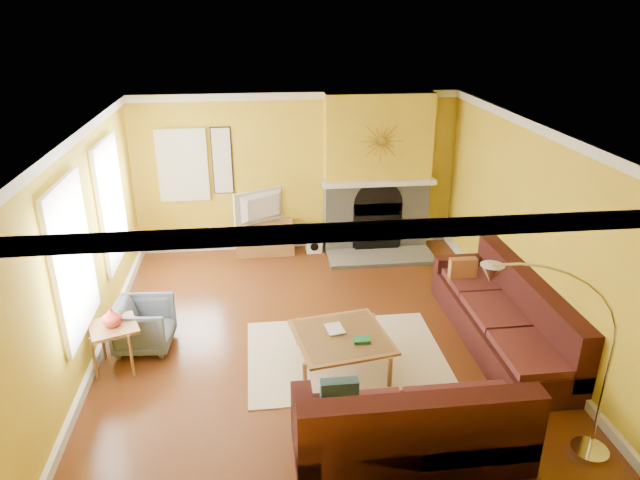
{
  "coord_description": "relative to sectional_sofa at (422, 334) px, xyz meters",
  "views": [
    {
      "loc": [
        -0.72,
        -6.42,
        4.04
      ],
      "look_at": [
        0.09,
        0.4,
        1.17
      ],
      "focal_mm": 32.0,
      "sensor_mm": 36.0,
      "label": 1
    }
  ],
  "objects": [
    {
      "name": "mantel",
      "position": [
        0.21,
        3.43,
        0.8
      ],
      "size": [
        1.92,
        0.22,
        0.08
      ],
      "primitive_type": "cube",
      "color": "white",
      "rests_on": "fireplace"
    },
    {
      "name": "armchair",
      "position": [
        -3.32,
        0.83,
        -0.14
      ],
      "size": [
        0.74,
        0.72,
        0.63
      ],
      "primitive_type": "imported",
      "rotation": [
        0.0,
        0.0,
        1.49
      ],
      "color": "slate",
      "rests_on": "floor"
    },
    {
      "name": "wall_back",
      "position": [
        -1.14,
        3.88,
        0.9
      ],
      "size": [
        5.5,
        0.02,
        2.7
      ],
      "primitive_type": "cube",
      "color": "gold",
      "rests_on": "ground"
    },
    {
      "name": "side_table",
      "position": [
        -3.58,
        0.42,
        -0.16
      ],
      "size": [
        0.67,
        0.67,
        0.57
      ],
      "primitive_type": null,
      "rotation": [
        0.0,
        0.0,
        0.35
      ],
      "color": "olive",
      "rests_on": "floor"
    },
    {
      "name": "media_console",
      "position": [
        -1.74,
        3.61,
        -0.18
      ],
      "size": [
        0.99,
        0.44,
        0.54
      ],
      "primitive_type": "cube",
      "color": "olive",
      "rests_on": "floor"
    },
    {
      "name": "wall_art",
      "position": [
        -2.39,
        3.84,
        1.15
      ],
      "size": [
        0.34,
        0.04,
        1.14
      ],
      "primitive_type": "cube",
      "color": "white",
      "rests_on": "wall_back"
    },
    {
      "name": "floor",
      "position": [
        -1.14,
        0.87,
        -0.46
      ],
      "size": [
        5.5,
        6.0,
        0.02
      ],
      "primitive_type": "cube",
      "color": "brown",
      "rests_on": "ground"
    },
    {
      "name": "arc_lamp",
      "position": [
        0.67,
        -1.59,
        0.59
      ],
      "size": [
        1.33,
        0.36,
        2.08
      ],
      "primitive_type": null,
      "color": "silver",
      "rests_on": "floor"
    },
    {
      "name": "sectional_sofa",
      "position": [
        0.0,
        0.0,
        0.0
      ],
      "size": [
        3.22,
        3.66,
        0.9
      ],
      "primitive_type": null,
      "color": "#391312",
      "rests_on": "floor"
    },
    {
      "name": "crown_molding",
      "position": [
        -1.14,
        0.87,
        2.19
      ],
      "size": [
        5.5,
        6.0,
        0.12
      ],
      "primitive_type": null,
      "color": "white",
      "rests_on": "ceiling"
    },
    {
      "name": "coffee_table",
      "position": [
        -0.93,
        0.13,
        -0.24
      ],
      "size": [
        1.23,
        1.23,
        0.42
      ],
      "primitive_type": null,
      "rotation": [
        0.0,
        0.0,
        0.17
      ],
      "color": "white",
      "rests_on": "floor"
    },
    {
      "name": "window_left_near",
      "position": [
        -3.86,
        2.17,
        1.05
      ],
      "size": [
        0.06,
        1.22,
        1.72
      ],
      "primitive_type": "cube",
      "color": "white",
      "rests_on": "wall_left"
    },
    {
      "name": "vase",
      "position": [
        -3.58,
        0.42,
        0.24
      ],
      "size": [
        0.29,
        0.29,
        0.23
      ],
      "primitive_type": "imported",
      "rotation": [
        0.0,
        0.0,
        0.35
      ],
      "color": "#EB412C",
      "rests_on": "side_table"
    },
    {
      "name": "baseboard",
      "position": [
        -1.14,
        0.87,
        -0.39
      ],
      "size": [
        5.5,
        6.0,
        0.12
      ],
      "primitive_type": null,
      "color": "white",
      "rests_on": "floor"
    },
    {
      "name": "fireplace",
      "position": [
        0.21,
        3.67,
        0.9
      ],
      "size": [
        1.8,
        0.4,
        2.7
      ],
      "primitive_type": null,
      "color": "gray",
      "rests_on": "floor"
    },
    {
      "name": "wall_right",
      "position": [
        1.62,
        0.87,
        0.9
      ],
      "size": [
        0.02,
        6.0,
        2.7
      ],
      "primitive_type": "cube",
      "color": "gold",
      "rests_on": "ground"
    },
    {
      "name": "hearth",
      "position": [
        0.21,
        3.12,
        -0.42
      ],
      "size": [
        1.8,
        0.7,
        0.06
      ],
      "primitive_type": "cube",
      "color": "gray",
      "rests_on": "floor"
    },
    {
      "name": "sunburst",
      "position": [
        0.21,
        3.44,
        1.5
      ],
      "size": [
        0.7,
        0.04,
        0.7
      ],
      "primitive_type": null,
      "color": "olive",
      "rests_on": "fireplace"
    },
    {
      "name": "rug",
      "position": [
        -0.85,
        0.32,
        -0.44
      ],
      "size": [
        2.4,
        1.8,
        0.02
      ],
      "primitive_type": "cube",
      "color": "beige",
      "rests_on": "floor"
    },
    {
      "name": "window_left_far",
      "position": [
        -3.86,
        0.27,
        1.05
      ],
      "size": [
        0.06,
        1.22,
        1.72
      ],
      "primitive_type": "cube",
      "color": "white",
      "rests_on": "wall_left"
    },
    {
      "name": "wall_left",
      "position": [
        -3.9,
        0.87,
        0.9
      ],
      "size": [
        0.02,
        6.0,
        2.7
      ],
      "primitive_type": "cube",
      "color": "gold",
      "rests_on": "ground"
    },
    {
      "name": "wall_front",
      "position": [
        -1.14,
        -2.14,
        0.9
      ],
      "size": [
        5.5,
        0.02,
        2.7
      ],
      "primitive_type": "cube",
      "color": "gold",
      "rests_on": "ground"
    },
    {
      "name": "book",
      "position": [
        -1.09,
        0.24,
        -0.01
      ],
      "size": [
        0.24,
        0.3,
        0.03
      ],
      "primitive_type": "imported",
      "rotation": [
        0.0,
        0.0,
        0.16
      ],
      "color": "white",
      "rests_on": "coffee_table"
    },
    {
      "name": "ceiling",
      "position": [
        -1.14,
        0.87,
        2.26
      ],
      "size": [
        5.5,
        6.0,
        0.02
      ],
      "primitive_type": "cube",
      "color": "white",
      "rests_on": "ground"
    },
    {
      "name": "window_back",
      "position": [
        -3.04,
        3.83,
        1.1
      ],
      "size": [
        0.82,
        0.06,
        1.22
      ],
      "primitive_type": "cube",
      "color": "white",
      "rests_on": "wall_back"
    },
    {
      "name": "tv",
      "position": [
        -1.74,
        3.61,
        0.38
      ],
      "size": [
        0.95,
        0.59,
        0.58
      ],
      "primitive_type": "imported",
      "rotation": [
        0.0,
        0.0,
        3.63
      ],
      "color": "black",
      "rests_on": "media_console"
    },
    {
      "name": "subwoofer",
      "position": [
        -0.89,
        3.58,
        -0.32
      ],
      "size": [
        0.27,
        0.27,
        0.27
      ],
      "primitive_type": "cube",
      "color": "white",
      "rests_on": "floor"
    }
  ]
}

